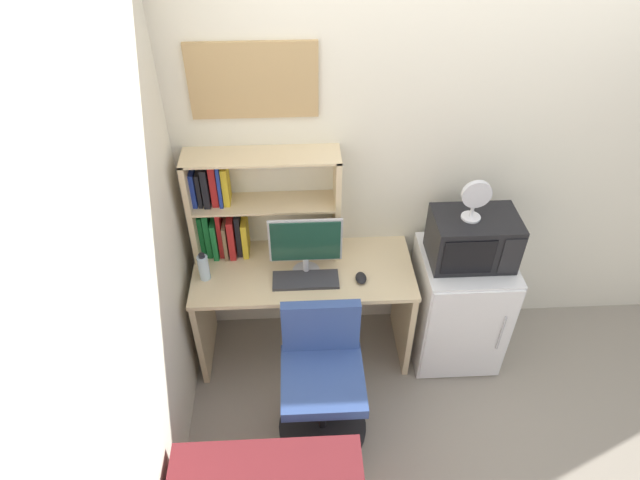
{
  "coord_description": "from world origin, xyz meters",
  "views": [
    {
      "loc": [
        -0.9,
        -2.71,
        2.98
      ],
      "look_at": [
        -0.78,
        -0.31,
        0.99
      ],
      "focal_mm": 30.54,
      "sensor_mm": 36.0,
      "label": 1
    }
  ],
  "objects_px": {
    "keyboard": "(306,280)",
    "mini_fridge": "(458,306)",
    "monitor": "(306,244)",
    "desk_chair": "(322,383)",
    "water_bottle": "(204,267)",
    "desk_fan": "(476,198)",
    "computer_mouse": "(361,278)",
    "hutch_bookshelf": "(240,208)",
    "wall_corkboard": "(253,81)",
    "microwave": "(473,239)"
  },
  "relations": [
    {
      "from": "keyboard",
      "to": "mini_fridge",
      "type": "height_order",
      "value": "mini_fridge"
    },
    {
      "from": "monitor",
      "to": "desk_chair",
      "type": "relative_size",
      "value": 0.49
    },
    {
      "from": "water_bottle",
      "to": "desk_fan",
      "type": "height_order",
      "value": "desk_fan"
    },
    {
      "from": "monitor",
      "to": "computer_mouse",
      "type": "xyz_separation_m",
      "value": [
        0.32,
        -0.09,
        -0.2
      ]
    },
    {
      "from": "hutch_bookshelf",
      "to": "desk_chair",
      "type": "relative_size",
      "value": 1.02
    },
    {
      "from": "hutch_bookshelf",
      "to": "computer_mouse",
      "type": "xyz_separation_m",
      "value": [
        0.7,
        -0.3,
        -0.32
      ]
    },
    {
      "from": "desk_fan",
      "to": "keyboard",
      "type": "bearing_deg",
      "value": -175.76
    },
    {
      "from": "monitor",
      "to": "computer_mouse",
      "type": "distance_m",
      "value": 0.39
    },
    {
      "from": "keyboard",
      "to": "water_bottle",
      "type": "xyz_separation_m",
      "value": [
        -0.59,
        0.06,
        0.08
      ]
    },
    {
      "from": "computer_mouse",
      "to": "desk_chair",
      "type": "height_order",
      "value": "desk_chair"
    },
    {
      "from": "hutch_bookshelf",
      "to": "mini_fridge",
      "type": "distance_m",
      "value": 1.53
    },
    {
      "from": "water_bottle",
      "to": "desk_fan",
      "type": "relative_size",
      "value": 0.74
    },
    {
      "from": "mini_fridge",
      "to": "desk_fan",
      "type": "xyz_separation_m",
      "value": [
        -0.04,
        -0.0,
        0.86
      ]
    },
    {
      "from": "mini_fridge",
      "to": "wall_corkboard",
      "type": "relative_size",
      "value": 1.2
    },
    {
      "from": "desk_chair",
      "to": "monitor",
      "type": "bearing_deg",
      "value": 97.1
    },
    {
      "from": "monitor",
      "to": "mini_fridge",
      "type": "bearing_deg",
      "value": -0.37
    },
    {
      "from": "hutch_bookshelf",
      "to": "water_bottle",
      "type": "relative_size",
      "value": 4.72
    },
    {
      "from": "computer_mouse",
      "to": "wall_corkboard",
      "type": "xyz_separation_m",
      "value": [
        -0.57,
        0.39,
        1.06
      ]
    },
    {
      "from": "monitor",
      "to": "water_bottle",
      "type": "distance_m",
      "value": 0.62
    },
    {
      "from": "hutch_bookshelf",
      "to": "water_bottle",
      "type": "distance_m",
      "value": 0.41
    },
    {
      "from": "keyboard",
      "to": "desk_chair",
      "type": "relative_size",
      "value": 0.45
    },
    {
      "from": "keyboard",
      "to": "desk_chair",
      "type": "bearing_deg",
      "value": -81.08
    },
    {
      "from": "wall_corkboard",
      "to": "desk_fan",
      "type": "bearing_deg",
      "value": -14.67
    },
    {
      "from": "desk_fan",
      "to": "desk_chair",
      "type": "bearing_deg",
      "value": -148.35
    },
    {
      "from": "microwave",
      "to": "mini_fridge",
      "type": "bearing_deg",
      "value": -90.36
    },
    {
      "from": "keyboard",
      "to": "water_bottle",
      "type": "distance_m",
      "value": 0.6
    },
    {
      "from": "keyboard",
      "to": "computer_mouse",
      "type": "height_order",
      "value": "computer_mouse"
    },
    {
      "from": "water_bottle",
      "to": "hutch_bookshelf",
      "type": "bearing_deg",
      "value": 46.1
    },
    {
      "from": "monitor",
      "to": "mini_fridge",
      "type": "relative_size",
      "value": 0.52
    },
    {
      "from": "hutch_bookshelf",
      "to": "monitor",
      "type": "bearing_deg",
      "value": -29.54
    },
    {
      "from": "keyboard",
      "to": "desk_chair",
      "type": "height_order",
      "value": "desk_chair"
    },
    {
      "from": "water_bottle",
      "to": "mini_fridge",
      "type": "relative_size",
      "value": 0.23
    },
    {
      "from": "mini_fridge",
      "to": "desk_fan",
      "type": "distance_m",
      "value": 0.86
    },
    {
      "from": "hutch_bookshelf",
      "to": "microwave",
      "type": "height_order",
      "value": "hutch_bookshelf"
    },
    {
      "from": "keyboard",
      "to": "desk_fan",
      "type": "bearing_deg",
      "value": 4.24
    },
    {
      "from": "mini_fridge",
      "to": "desk_chair",
      "type": "xyz_separation_m",
      "value": [
        -0.91,
        -0.54,
        -0.02
      ]
    },
    {
      "from": "monitor",
      "to": "wall_corkboard",
      "type": "height_order",
      "value": "wall_corkboard"
    },
    {
      "from": "hutch_bookshelf",
      "to": "computer_mouse",
      "type": "bearing_deg",
      "value": -23.19
    },
    {
      "from": "computer_mouse",
      "to": "mini_fridge",
      "type": "height_order",
      "value": "mini_fridge"
    },
    {
      "from": "hutch_bookshelf",
      "to": "wall_corkboard",
      "type": "relative_size",
      "value": 1.31
    },
    {
      "from": "computer_mouse",
      "to": "desk_fan",
      "type": "xyz_separation_m",
      "value": [
        0.61,
        0.08,
        0.5
      ]
    },
    {
      "from": "wall_corkboard",
      "to": "hutch_bookshelf",
      "type": "bearing_deg",
      "value": -145.76
    },
    {
      "from": "mini_fridge",
      "to": "microwave",
      "type": "bearing_deg",
      "value": 89.64
    },
    {
      "from": "hutch_bookshelf",
      "to": "computer_mouse",
      "type": "relative_size",
      "value": 8.86
    },
    {
      "from": "mini_fridge",
      "to": "desk_chair",
      "type": "bearing_deg",
      "value": -149.4
    },
    {
      "from": "hutch_bookshelf",
      "to": "water_bottle",
      "type": "bearing_deg",
      "value": -133.9
    },
    {
      "from": "microwave",
      "to": "desk_fan",
      "type": "bearing_deg",
      "value": -172.21
    },
    {
      "from": "hutch_bookshelf",
      "to": "microwave",
      "type": "bearing_deg",
      "value": -9.08
    },
    {
      "from": "keyboard",
      "to": "mini_fridge",
      "type": "distance_m",
      "value": 1.04
    },
    {
      "from": "computer_mouse",
      "to": "microwave",
      "type": "relative_size",
      "value": 0.2
    }
  ]
}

